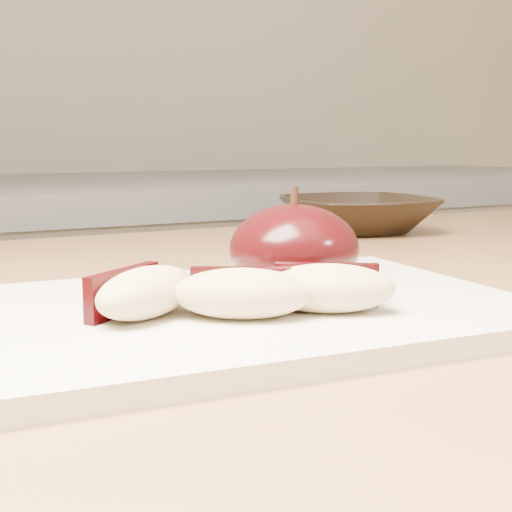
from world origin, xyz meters
name	(u,v)px	position (x,y,z in m)	size (l,w,h in m)	color
back_cabinet	(20,473)	(0.00, 1.20, 0.47)	(2.40, 0.62, 0.94)	silver
cutting_board	(256,311)	(0.01, 0.41, 0.91)	(0.29, 0.21, 0.01)	silver
apple_half	(294,250)	(0.06, 0.44, 0.93)	(0.10, 0.10, 0.07)	black
apple_wedge_a	(144,292)	(-0.06, 0.40, 0.92)	(0.08, 0.07, 0.03)	#D8B989
apple_wedge_b	(242,293)	(-0.01, 0.38, 0.92)	(0.08, 0.06, 0.03)	#D8B989
apple_wedge_c	(328,288)	(0.03, 0.37, 0.92)	(0.08, 0.06, 0.03)	#D8B989
bowl	(358,214)	(0.30, 0.71, 0.92)	(0.16, 0.16, 0.04)	black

